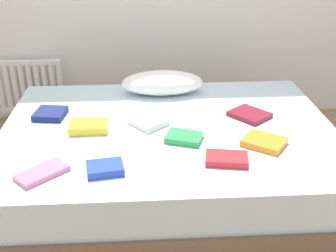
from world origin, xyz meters
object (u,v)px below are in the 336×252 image
(radiator, at_px, (30,87))
(textbook_maroon, at_px, (249,115))
(bed, at_px, (169,163))
(textbook_pink, at_px, (42,173))
(textbook_orange, at_px, (264,142))
(textbook_navy, at_px, (50,114))
(textbook_blue, at_px, (105,168))
(textbook_white, at_px, (148,122))
(textbook_red, at_px, (227,159))
(pillow, at_px, (163,83))
(textbook_yellow, at_px, (89,126))
(textbook_green, at_px, (184,138))

(radiator, relative_size, textbook_maroon, 2.49)
(bed, distance_m, textbook_pink, 0.85)
(textbook_orange, relative_size, textbook_navy, 1.16)
(textbook_blue, xyz_separation_m, textbook_orange, (0.84, 0.22, -0.00))
(textbook_white, bearing_deg, textbook_navy, -144.25)
(textbook_red, bearing_deg, radiator, 139.95)
(textbook_red, bearing_deg, textbook_maroon, 75.59)
(textbook_pink, bearing_deg, pillow, 15.69)
(textbook_yellow, xyz_separation_m, textbook_navy, (-0.26, 0.20, -0.00))
(pillow, relative_size, textbook_white, 2.94)
(radiator, height_order, textbook_maroon, radiator)
(radiator, distance_m, textbook_maroon, 1.95)
(bed, relative_size, pillow, 3.55)
(pillow, bearing_deg, bed, -89.15)
(bed, distance_m, textbook_orange, 0.63)
(bed, height_order, textbook_green, textbook_green)
(textbook_blue, relative_size, textbook_maroon, 0.80)
(textbook_white, xyz_separation_m, textbook_maroon, (0.63, 0.07, -0.00))
(textbook_yellow, height_order, textbook_maroon, textbook_yellow)
(bed, relative_size, textbook_navy, 10.97)
(textbook_blue, bearing_deg, radiator, 104.86)
(bed, xyz_separation_m, textbook_red, (0.27, -0.43, 0.27))
(pillow, height_order, textbook_blue, pillow)
(pillow, bearing_deg, textbook_green, -83.27)
(bed, distance_m, radiator, 1.62)
(pillow, relative_size, textbook_red, 2.65)
(textbook_navy, bearing_deg, bed, -6.38)
(textbook_orange, bearing_deg, textbook_green, -154.57)
(textbook_blue, xyz_separation_m, textbook_red, (0.61, 0.05, -0.00))
(textbook_yellow, distance_m, textbook_pink, 0.51)
(textbook_yellow, height_order, textbook_navy, textbook_yellow)
(textbook_pink, bearing_deg, textbook_white, 2.83)
(textbook_yellow, bearing_deg, pillow, 48.71)
(textbook_green, bearing_deg, pillow, 116.25)
(textbook_navy, bearing_deg, textbook_red, -23.59)
(textbook_blue, relative_size, textbook_pink, 0.73)
(radiator, bearing_deg, textbook_green, -49.69)
(textbook_yellow, relative_size, textbook_navy, 1.20)
(radiator, xyz_separation_m, textbook_white, (0.97, -1.16, 0.19))
(textbook_red, relative_size, textbook_navy, 1.17)
(bed, height_order, textbook_yellow, textbook_yellow)
(radiator, distance_m, textbook_orange, 2.17)
(pillow, xyz_separation_m, textbook_blue, (-0.33, -1.01, -0.06))
(textbook_orange, bearing_deg, textbook_white, -169.28)
(textbook_blue, height_order, textbook_maroon, textbook_blue)
(pillow, bearing_deg, textbook_maroon, -39.20)
(pillow, bearing_deg, textbook_blue, -108.21)
(bed, height_order, textbook_navy, textbook_navy)
(textbook_white, relative_size, textbook_orange, 0.90)
(textbook_red, bearing_deg, bed, 132.20)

